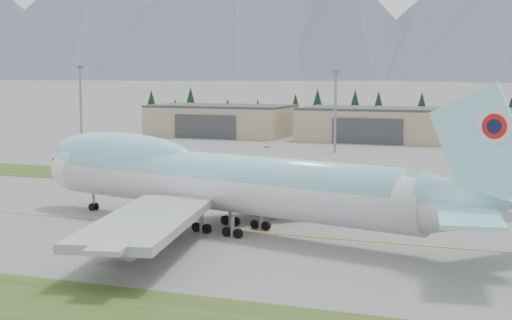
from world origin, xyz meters
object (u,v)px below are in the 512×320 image
at_px(hangar_left, 221,120).
at_px(service_vehicle_a, 267,147).
at_px(boeing_747_freighter, 221,181).
at_px(hangar_center, 377,124).
at_px(service_vehicle_b, 494,157).

height_order(hangar_left, service_vehicle_a, hangar_left).
distance_m(boeing_747_freighter, hangar_center, 150.19).
relative_size(hangar_center, service_vehicle_b, 12.63).
xyz_separation_m(boeing_747_freighter, hangar_center, (-11.46, 149.74, -1.56)).
bearing_deg(service_vehicle_a, boeing_747_freighter, -78.51).
bearing_deg(hangar_center, service_vehicle_b, -42.09).
distance_m(hangar_center, service_vehicle_a, 42.61).
height_order(service_vehicle_a, service_vehicle_b, service_vehicle_b).
xyz_separation_m(service_vehicle_a, service_vehicle_b, (64.48, -1.57, 0.00)).
distance_m(hangar_left, hangar_center, 55.00).
xyz_separation_m(hangar_center, service_vehicle_b, (39.39, -35.59, -5.39)).
distance_m(boeing_747_freighter, service_vehicle_b, 117.73).
relative_size(boeing_747_freighter, hangar_left, 1.67).
bearing_deg(service_vehicle_b, boeing_747_freighter, -162.36).
height_order(boeing_747_freighter, hangar_center, boeing_747_freighter).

